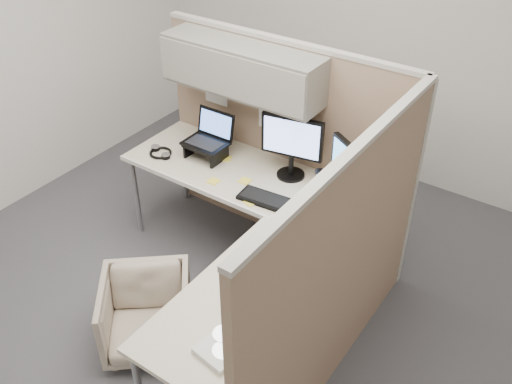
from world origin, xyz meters
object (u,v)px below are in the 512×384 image
Objects in this scene: monitor_left at (292,142)px; keyboard at (273,202)px; desk at (248,223)px; office_chair at (147,311)px.

keyboard is at bearing -87.62° from monitor_left.
keyboard is at bearing 77.67° from desk.
office_chair is at bearing -114.23° from desk.
desk is at bearing -107.52° from keyboard.
office_chair is at bearing -113.22° from monitor_left.
desk is 0.65m from monitor_left.
keyboard is (0.36, 0.90, 0.46)m from office_chair.
keyboard is at bearing 28.50° from office_chair.
monitor_left is (-0.03, 0.57, 0.32)m from desk.
desk is 4.10× the size of keyboard.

